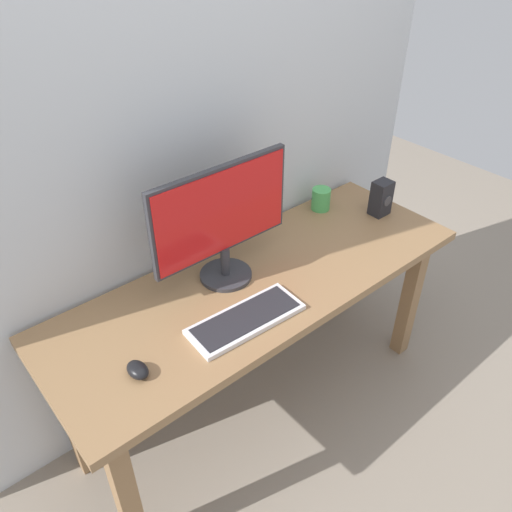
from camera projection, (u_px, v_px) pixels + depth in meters
ground_plane at (261, 400)px, 2.41m from camera, size 6.00×6.00×0.00m
wall_back at (197, 54)px, 1.74m from camera, size 2.39×0.04×3.00m
desk at (262, 299)px, 2.04m from camera, size 1.72×0.61×0.73m
monitor at (222, 219)px, 1.84m from camera, size 0.58×0.20×0.46m
keyboard_primary at (246, 319)px, 1.78m from camera, size 0.42×0.18×0.02m
mouse at (138, 370)px, 1.58m from camera, size 0.06×0.09×0.04m
speaker_right at (381, 198)px, 2.31m from camera, size 0.08×0.07×0.16m
coffee_mug at (321, 199)px, 2.37m from camera, size 0.09×0.09×0.10m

